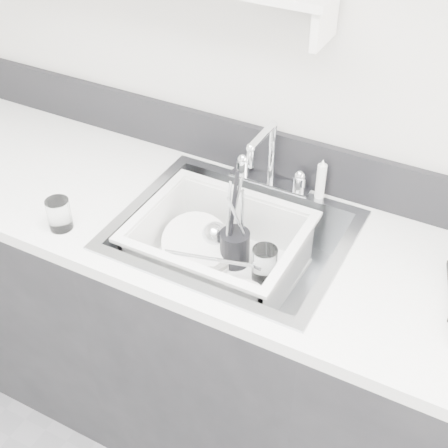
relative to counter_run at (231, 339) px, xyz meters
The scene contains 12 objects.
counter_run is the anchor object (origin of this frame).
backsplash 0.62m from the counter_run, 90.00° to the left, with size 3.20×0.02×0.16m, color black.
sink 0.37m from the counter_run, ahead, with size 0.64×0.52×0.20m, color silver, non-canonical shape.
faucet 0.58m from the counter_run, 90.00° to the left, with size 0.26×0.18×0.23m.
side_sprayer 0.61m from the counter_run, 57.89° to the left, with size 0.03×0.03×0.14m, color white.
wash_tub 0.39m from the counter_run, 164.57° to the right, with size 0.48×0.39×0.19m, color white, non-canonical shape.
plate_stack 0.35m from the counter_run, behind, with size 0.25×0.24×0.10m.
utensil_cup 0.37m from the counter_run, 105.87° to the left, with size 0.09×0.09×0.30m.
ladle 0.35m from the counter_run, 166.92° to the right, with size 0.30×0.11×0.09m, color silver, non-canonical shape.
tumbler_in_tub 0.37m from the counter_run, 11.34° to the left, with size 0.07×0.07×0.11m, color white.
tumbler_counter 0.70m from the counter_run, 153.92° to the right, with size 0.07×0.07×0.09m, color white.
bowl_small 0.35m from the counter_run, 44.56° to the right, with size 0.10×0.10×0.03m, color white.
Camera 1 is at (0.61, -0.01, 2.04)m, focal length 50.00 mm.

